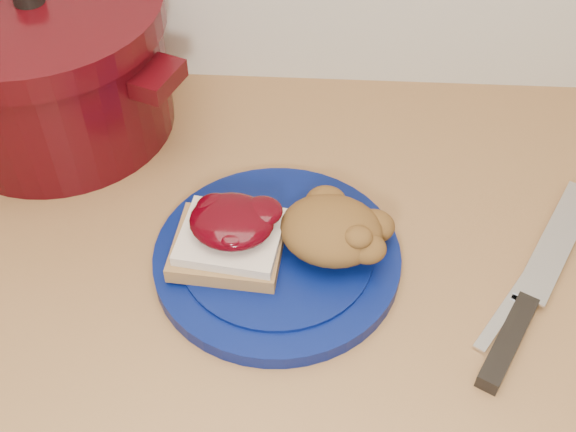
# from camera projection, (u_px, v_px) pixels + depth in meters

# --- Properties ---
(plate) EXTENTS (0.29, 0.29, 0.02)m
(plate) POSITION_uv_depth(u_px,v_px,m) (277.00, 258.00, 0.74)
(plate) COLOR #05104B
(plate) RESTS_ON wood_countertop
(sandwich) EXTENTS (0.11, 0.10, 0.05)m
(sandwich) POSITION_uv_depth(u_px,v_px,m) (230.00, 235.00, 0.71)
(sandwich) COLOR olive
(sandwich) RESTS_ON plate
(stuffing_mound) EXTENTS (0.12, 0.11, 0.05)m
(stuffing_mound) POSITION_uv_depth(u_px,v_px,m) (331.00, 230.00, 0.71)
(stuffing_mound) COLOR brown
(stuffing_mound) RESTS_ON plate
(chef_knife) EXTENTS (0.16, 0.27, 0.02)m
(chef_knife) POSITION_uv_depth(u_px,v_px,m) (523.00, 312.00, 0.69)
(chef_knife) COLOR black
(chef_knife) RESTS_ON wood_countertop
(butter_knife) EXTENTS (0.10, 0.14, 0.00)m
(butter_knife) POSITION_uv_depth(u_px,v_px,m) (516.00, 295.00, 0.71)
(butter_knife) COLOR silver
(butter_knife) RESTS_ON wood_countertop
(dutch_oven) EXTENTS (0.37, 0.37, 0.18)m
(dutch_oven) POSITION_uv_depth(u_px,v_px,m) (48.00, 65.00, 0.84)
(dutch_oven) COLOR #370509
(dutch_oven) RESTS_ON wood_countertop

